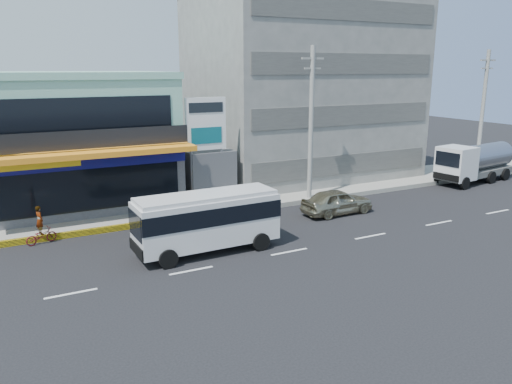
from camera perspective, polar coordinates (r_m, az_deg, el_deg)
ground at (r=24.27m, az=3.82°, el=-6.84°), size 120.00×120.00×0.00m
sidewalk at (r=34.47m, az=2.77°, el=-0.25°), size 70.00×5.00×0.30m
shop_building at (r=33.84m, az=-20.71°, el=5.24°), size 12.40×11.70×8.00m
concrete_building at (r=40.75m, az=5.14°, el=11.65°), size 16.00×12.00×14.00m
gap_structure at (r=34.21m, az=-6.59°, el=2.31°), size 3.00×6.00×3.50m
satellite_dish at (r=32.97m, az=-6.05°, el=5.11°), size 1.50×1.50×0.15m
billboard at (r=30.95m, az=-5.75°, el=7.07°), size 2.60×0.18×6.90m
utility_pole_near at (r=32.35m, az=6.31°, el=7.75°), size 1.60×0.30×10.00m
utility_pole_far at (r=43.28m, az=24.44°, el=8.15°), size 1.60×0.30×10.00m
minibus at (r=23.82m, az=-5.63°, el=-2.92°), size 6.93×2.54×2.88m
sedan at (r=30.55m, az=9.25°, el=-1.08°), size 4.57×1.93×1.54m
tanker_truck at (r=41.94m, az=23.64°, el=3.16°), size 7.76×3.29×2.97m
motorcycle_rider at (r=27.35m, az=-23.38°, el=-4.14°), size 1.62×0.99×1.97m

